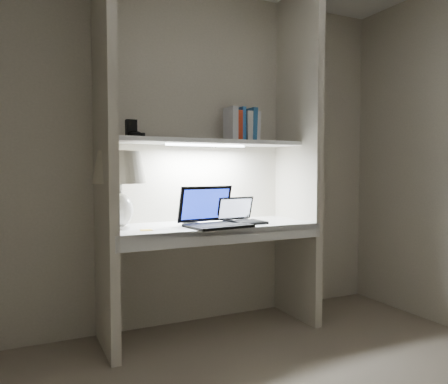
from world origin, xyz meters
TOP-DOWN VIEW (x-y plane):
  - back_wall at (0.00, 1.50)m, footprint 3.20×0.01m
  - alcove_panel_left at (-0.73, 1.23)m, footprint 0.06×0.55m
  - alcove_panel_right at (0.73, 1.23)m, footprint 0.06×0.55m
  - desk at (0.00, 1.23)m, footprint 1.40×0.55m
  - desk_apron at (0.00, 0.96)m, footprint 1.46×0.03m
  - shelf at (0.00, 1.32)m, footprint 1.40×0.36m
  - strip_light at (0.00, 1.32)m, footprint 0.60×0.04m
  - table_lamp at (-0.64, 1.23)m, footprint 0.34×0.34m
  - laptop_main at (-0.03, 1.13)m, footprint 0.45×0.40m
  - laptop_netbook at (0.21, 1.18)m, footprint 0.31×0.27m
  - speaker at (0.28, 1.33)m, footprint 0.13×0.11m
  - mouse at (0.14, 1.26)m, footprint 0.11×0.09m
  - cable_coil at (-0.13, 1.28)m, footprint 0.13×0.13m
  - sticky_note at (-0.50, 1.12)m, footprint 0.09×0.09m
  - book_row at (0.30, 1.35)m, footprint 0.24×0.17m
  - shelf_box at (-0.54, 1.34)m, footprint 0.07×0.05m
  - shelf_gadget at (-0.52, 1.33)m, footprint 0.11×0.08m

SIDE VIEW (x-z plane):
  - desk_apron at x=0.00m, z-range 0.67..0.77m
  - desk at x=0.00m, z-range 0.73..0.77m
  - sticky_note at x=-0.50m, z-range 0.77..0.77m
  - cable_coil at x=-0.13m, z-range 0.77..0.78m
  - mouse at x=0.14m, z-range 0.77..0.80m
  - laptop_netbook at x=0.21m, z-range 0.72..0.90m
  - laptop_main at x=-0.03m, z-range 0.69..0.96m
  - speaker at x=0.28m, z-range 0.77..0.92m
  - table_lamp at x=-0.64m, z-range 0.86..1.36m
  - back_wall at x=0.00m, z-range 0.00..2.50m
  - alcove_panel_left at x=-0.73m, z-range 0.00..2.50m
  - alcove_panel_right at x=0.73m, z-range 0.00..2.50m
  - strip_light at x=0.00m, z-range 1.32..1.34m
  - shelf at x=0.00m, z-range 1.34..1.36m
  - shelf_gadget at x=-0.52m, z-range 1.37..1.41m
  - shelf_box at x=-0.54m, z-range 1.36..1.49m
  - book_row at x=0.30m, z-range 1.36..1.61m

